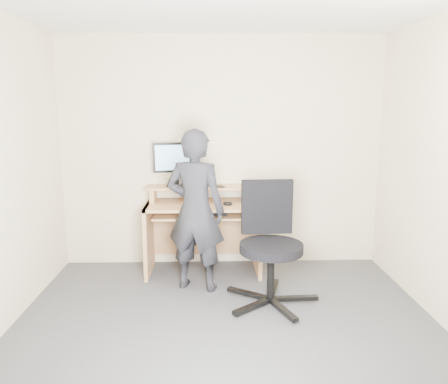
{
  "coord_description": "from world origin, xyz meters",
  "views": [
    {
      "loc": [
        -0.12,
        -3.02,
        1.75
      ],
      "look_at": [
        0.01,
        1.05,
        0.95
      ],
      "focal_mm": 35.0,
      "sensor_mm": 36.0,
      "label": 1
    }
  ],
  "objects": [
    {
      "name": "external_drive",
      "position": [
        -0.24,
        1.6,
        1.01
      ],
      "size": [
        0.07,
        0.13,
        0.2
      ],
      "primitive_type": "cube",
      "rotation": [
        0.0,
        0.0,
        0.03
      ],
      "color": "black",
      "rests_on": "desk"
    },
    {
      "name": "mouse",
      "position": [
        0.05,
        1.35,
        0.77
      ],
      "size": [
        0.11,
        0.09,
        0.04
      ],
      "primitive_type": "ellipsoid",
      "rotation": [
        0.0,
        0.0,
        0.3
      ],
      "color": "black",
      "rests_on": "desk"
    },
    {
      "name": "office_chair",
      "position": [
        0.41,
        0.72,
        0.58
      ],
      "size": [
        0.82,
        0.85,
        1.07
      ],
      "rotation": [
        0.0,
        0.0,
        0.05
      ],
      "color": "black",
      "rests_on": "ground"
    },
    {
      "name": "back_wall",
      "position": [
        0.0,
        1.75,
        1.25
      ],
      "size": [
        3.5,
        0.02,
        2.5
      ],
      "primitive_type": "cube",
      "color": "beige",
      "rests_on": "ground"
    },
    {
      "name": "travel_mug",
      "position": [
        -0.15,
        1.6,
        0.99
      ],
      "size": [
        0.09,
        0.09,
        0.17
      ],
      "primitive_type": "cylinder",
      "rotation": [
        0.0,
        0.0,
        -0.2
      ],
      "color": "#ADACB1",
      "rests_on": "desk"
    },
    {
      "name": "monitor",
      "position": [
        -0.49,
        1.61,
        1.19
      ],
      "size": [
        0.49,
        0.15,
        0.47
      ],
      "rotation": [
        0.0,
        0.0,
        0.25
      ],
      "color": "black",
      "rests_on": "desk"
    },
    {
      "name": "person",
      "position": [
        -0.27,
        1.02,
        0.78
      ],
      "size": [
        0.65,
        0.52,
        1.56
      ],
      "primitive_type": "imported",
      "rotation": [
        0.0,
        0.0,
        2.86
      ],
      "color": "black",
      "rests_on": "ground"
    },
    {
      "name": "ground",
      "position": [
        0.0,
        0.0,
        0.0
      ],
      "size": [
        3.5,
        3.5,
        0.0
      ],
      "primitive_type": "plane",
      "color": "#4C4D51",
      "rests_on": "ground"
    },
    {
      "name": "keyboard",
      "position": [
        -0.19,
        1.36,
        0.67
      ],
      "size": [
        0.47,
        0.2,
        0.03
      ],
      "primitive_type": "cube",
      "rotation": [
        0.0,
        0.0,
        0.04
      ],
      "color": "black",
      "rests_on": "desk"
    },
    {
      "name": "headphones",
      "position": [
        -0.39,
        1.64,
        0.92
      ],
      "size": [
        0.16,
        0.16,
        0.06
      ],
      "primitive_type": "torus",
      "rotation": [
        0.26,
        0.0,
        -0.05
      ],
      "color": "silver",
      "rests_on": "desk"
    },
    {
      "name": "desk",
      "position": [
        -0.2,
        1.53,
        0.55
      ],
      "size": [
        1.2,
        0.6,
        0.91
      ],
      "color": "tan",
      "rests_on": "ground"
    },
    {
      "name": "smartphone",
      "position": [
        -0.02,
        1.55,
        0.92
      ],
      "size": [
        0.1,
        0.14,
        0.01
      ],
      "primitive_type": "cube",
      "rotation": [
        0.0,
        0.0,
        0.31
      ],
      "color": "black",
      "rests_on": "desk"
    },
    {
      "name": "charger",
      "position": [
        -0.31,
        1.52,
        0.93
      ],
      "size": [
        0.05,
        0.04,
        0.03
      ],
      "primitive_type": "cube",
      "rotation": [
        0.0,
        0.0,
        0.09
      ],
      "color": "black",
      "rests_on": "desk"
    }
  ]
}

